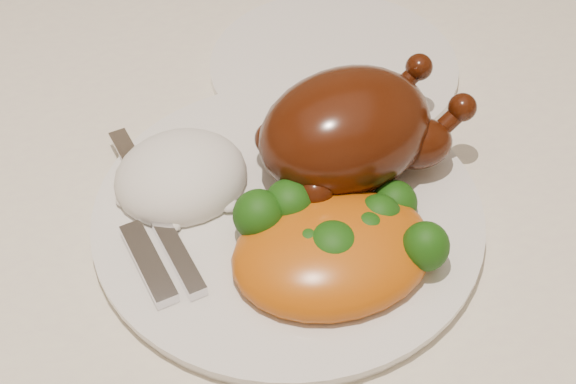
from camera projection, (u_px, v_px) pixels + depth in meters
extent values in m
cube|color=brown|center=(218.00, 195.00, 0.68)|extent=(1.60, 0.90, 0.04)
cube|color=beige|center=(216.00, 175.00, 0.66)|extent=(1.72, 1.02, 0.01)
cylinder|color=white|center=(288.00, 215.00, 0.62)|extent=(0.35, 0.35, 0.01)
cylinder|color=white|center=(334.00, 66.00, 0.74)|extent=(0.30, 0.30, 0.01)
ellipsoid|color=#411507|center=(346.00, 131.00, 0.61)|extent=(0.17, 0.15, 0.09)
ellipsoid|color=#411507|center=(335.00, 117.00, 0.59)|extent=(0.08, 0.07, 0.04)
ellipsoid|color=#411507|center=(418.00, 143.00, 0.62)|extent=(0.05, 0.04, 0.04)
sphere|color=#411507|center=(462.00, 107.00, 0.62)|extent=(0.02, 0.02, 0.02)
ellipsoid|color=#411507|center=(377.00, 101.00, 0.65)|extent=(0.05, 0.04, 0.04)
sphere|color=#411507|center=(419.00, 67.00, 0.65)|extent=(0.02, 0.02, 0.02)
sphere|color=#411507|center=(315.00, 192.00, 0.59)|extent=(0.03, 0.03, 0.03)
sphere|color=#411507|center=(273.00, 139.00, 0.62)|extent=(0.03, 0.03, 0.03)
ellipsoid|color=white|center=(181.00, 177.00, 0.62)|extent=(0.13, 0.12, 0.05)
ellipsoid|color=#D2550D|center=(333.00, 253.00, 0.57)|extent=(0.16, 0.13, 0.05)
ellipsoid|color=#D2550D|center=(382.00, 233.00, 0.58)|extent=(0.07, 0.06, 0.03)
ellipsoid|color=#0F3809|center=(425.00, 246.00, 0.56)|extent=(0.03, 0.03, 0.04)
ellipsoid|color=#0F3809|center=(394.00, 203.00, 0.60)|extent=(0.03, 0.03, 0.04)
ellipsoid|color=#0F3809|center=(379.00, 217.00, 0.58)|extent=(0.03, 0.03, 0.03)
ellipsoid|color=#0F3809|center=(308.00, 206.00, 0.59)|extent=(0.03, 0.03, 0.03)
ellipsoid|color=#0F3809|center=(333.00, 246.00, 0.56)|extent=(0.04, 0.04, 0.03)
ellipsoid|color=#0F3809|center=(294.00, 256.00, 0.56)|extent=(0.03, 0.03, 0.03)
ellipsoid|color=#0F3809|center=(289.00, 202.00, 0.58)|extent=(0.04, 0.04, 0.03)
ellipsoid|color=#0F3809|center=(367.00, 231.00, 0.57)|extent=(0.03, 0.03, 0.03)
ellipsoid|color=#0F3809|center=(310.00, 243.00, 0.56)|extent=(0.03, 0.03, 0.02)
ellipsoid|color=#0F3809|center=(321.00, 209.00, 0.59)|extent=(0.03, 0.03, 0.02)
ellipsoid|color=#0F3809|center=(259.00, 215.00, 0.57)|extent=(0.04, 0.04, 0.04)
ellipsoid|color=#0F3809|center=(337.00, 203.00, 0.60)|extent=(0.03, 0.03, 0.03)
cube|color=silver|center=(142.00, 179.00, 0.63)|extent=(0.05, 0.12, 0.00)
cube|color=silver|center=(149.00, 263.00, 0.57)|extent=(0.04, 0.08, 0.01)
cube|color=silver|center=(177.00, 253.00, 0.57)|extent=(0.04, 0.08, 0.01)
cube|color=silver|center=(168.00, 174.00, 0.63)|extent=(0.04, 0.09, 0.00)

